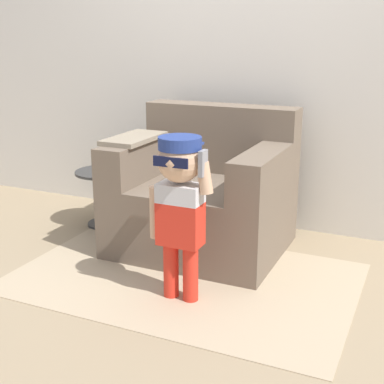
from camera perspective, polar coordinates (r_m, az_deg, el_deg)
name	(u,v)px	position (r m, az deg, el deg)	size (l,w,h in m)	color
ground_plane	(205,250)	(3.56, 1.37, -6.22)	(10.00, 10.00, 0.00)	#998466
wall_back	(244,45)	(3.92, 5.55, 15.32)	(10.00, 0.05, 2.60)	silver
armchair	(204,196)	(3.52, 1.25, -0.45)	(1.08, 0.89, 0.92)	#6B5B4C
person_child	(180,194)	(2.74, -1.30, -0.16)	(0.36, 0.27, 0.89)	red
side_table	(104,192)	(3.99, -9.33, -0.03)	(0.41, 0.41, 0.42)	#333333
rug	(184,277)	(3.18, -0.84, -9.05)	(1.95, 1.27, 0.01)	tan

